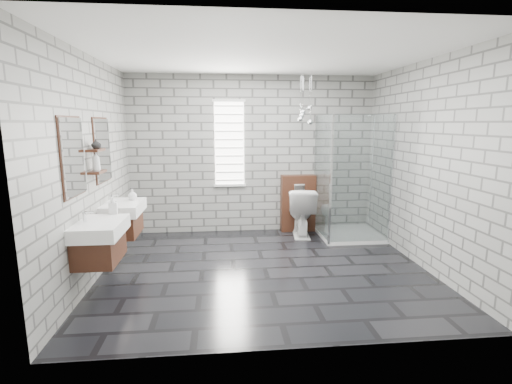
{
  "coord_description": "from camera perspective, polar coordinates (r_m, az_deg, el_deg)",
  "views": [
    {
      "loc": [
        -0.56,
        -4.62,
        1.89
      ],
      "look_at": [
        -0.08,
        0.35,
        0.97
      ],
      "focal_mm": 26.0,
      "sensor_mm": 36.0,
      "label": 1
    }
  ],
  "objects": [
    {
      "name": "floor",
      "position": [
        5.02,
        1.32,
        -11.74
      ],
      "size": [
        4.2,
        3.6,
        0.02
      ],
      "primitive_type": "cube",
      "color": "black",
      "rests_on": "ground"
    },
    {
      "name": "ceiling",
      "position": [
        4.72,
        1.47,
        20.48
      ],
      "size": [
        4.2,
        3.6,
        0.02
      ],
      "primitive_type": "cube",
      "color": "white",
      "rests_on": "wall_back"
    },
    {
      "name": "wall_back",
      "position": [
        6.47,
        -0.55,
        5.71
      ],
      "size": [
        4.2,
        0.02,
        2.7
      ],
      "primitive_type": "cube",
      "color": "gray",
      "rests_on": "floor"
    },
    {
      "name": "wall_front",
      "position": [
        2.91,
        5.69,
        -0.28
      ],
      "size": [
        4.2,
        0.02,
        2.7
      ],
      "primitive_type": "cube",
      "color": "gray",
      "rests_on": "floor"
    },
    {
      "name": "wall_left",
      "position": [
        4.9,
        -23.97,
        3.25
      ],
      "size": [
        0.02,
        3.6,
        2.7
      ],
      "primitive_type": "cube",
      "color": "gray",
      "rests_on": "floor"
    },
    {
      "name": "wall_right",
      "position": [
        5.36,
        24.44,
        3.76
      ],
      "size": [
        0.02,
        3.6,
        2.7
      ],
      "primitive_type": "cube",
      "color": "gray",
      "rests_on": "floor"
    },
    {
      "name": "vanity_left",
      "position": [
        4.38,
        -23.33,
        -5.41
      ],
      "size": [
        0.47,
        0.7,
        1.57
      ],
      "color": "#432214",
      "rests_on": "wall_left"
    },
    {
      "name": "vanity_right",
      "position": [
        5.3,
        -20.12,
        -2.51
      ],
      "size": [
        0.47,
        0.7,
        1.57
      ],
      "color": "#432214",
      "rests_on": "wall_left"
    },
    {
      "name": "shelf_lower",
      "position": [
        4.83,
        -23.23,
        2.85
      ],
      "size": [
        0.14,
        0.3,
        0.03
      ],
      "primitive_type": "cube",
      "color": "#432214",
      "rests_on": "wall_left"
    },
    {
      "name": "shelf_upper",
      "position": [
        4.81,
        -23.45,
        5.92
      ],
      "size": [
        0.14,
        0.3,
        0.03
      ],
      "primitive_type": "cube",
      "color": "#432214",
      "rests_on": "wall_left"
    },
    {
      "name": "window",
      "position": [
        6.41,
        -4.12,
        7.42
      ],
      "size": [
        0.56,
        0.05,
        1.48
      ],
      "color": "white",
      "rests_on": "wall_back"
    },
    {
      "name": "cistern_panel",
      "position": [
        6.61,
        6.46,
        -1.72
      ],
      "size": [
        0.6,
        0.2,
        1.0
      ],
      "primitive_type": "cube",
      "color": "#432214",
      "rests_on": "floor"
    },
    {
      "name": "flush_plate",
      "position": [
        6.45,
        6.7,
        0.69
      ],
      "size": [
        0.18,
        0.01,
        0.12
      ],
      "primitive_type": "cube",
      "color": "silver",
      "rests_on": "cistern_panel"
    },
    {
      "name": "shower_enclosure",
      "position": [
        6.31,
        13.7,
        -2.51
      ],
      "size": [
        1.0,
        1.0,
        2.03
      ],
      "color": "white",
      "rests_on": "floor"
    },
    {
      "name": "pendant_cluster",
      "position": [
        6.15,
        7.53,
        11.71
      ],
      "size": [
        0.26,
        0.2,
        0.83
      ],
      "color": "silver",
      "rests_on": "ceiling"
    },
    {
      "name": "toilet",
      "position": [
        6.39,
        6.9,
        -2.97
      ],
      "size": [
        0.55,
        0.85,
        0.82
      ],
      "primitive_type": "imported",
      "rotation": [
        0.0,
        0.0,
        3.03
      ],
      "color": "white",
      "rests_on": "floor"
    },
    {
      "name": "soap_bottle_a",
      "position": [
        4.64,
        -21.15,
        -1.92
      ],
      "size": [
        0.1,
        0.11,
        0.2
      ],
      "primitive_type": "imported",
      "rotation": [
        0.0,
        0.0,
        0.14
      ],
      "color": "#B2B2B2",
      "rests_on": "vanity_left"
    },
    {
      "name": "soap_bottle_b",
      "position": [
        5.39,
        -18.48,
        -0.37
      ],
      "size": [
        0.16,
        0.16,
        0.15
      ],
      "primitive_type": "imported",
      "rotation": [
        0.0,
        0.0,
        0.43
      ],
      "color": "#B2B2B2",
      "rests_on": "vanity_right"
    },
    {
      "name": "soap_bottle_c",
      "position": [
        4.77,
        -23.39,
        4.38
      ],
      "size": [
        0.12,
        0.12,
        0.24
      ],
      "primitive_type": "imported",
      "rotation": [
        0.0,
        0.0,
        0.43
      ],
      "color": "#B2B2B2",
      "rests_on": "shelf_lower"
    },
    {
      "name": "vase",
      "position": [
        4.8,
        -23.37,
        6.8
      ],
      "size": [
        0.11,
        0.11,
        0.12
      ],
      "primitive_type": "imported",
      "rotation": [
        0.0,
        0.0,
        -0.01
      ],
      "color": "#B2B2B2",
      "rests_on": "shelf_upper"
    }
  ]
}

